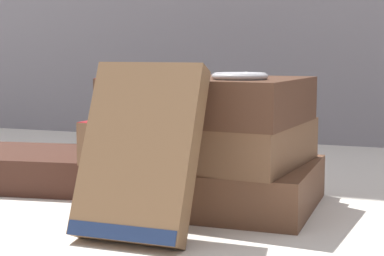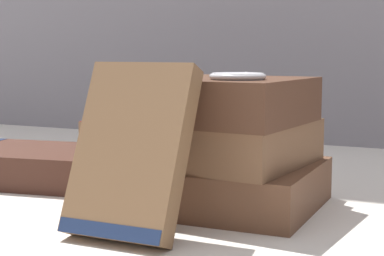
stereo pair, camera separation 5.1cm
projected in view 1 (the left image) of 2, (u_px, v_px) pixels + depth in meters
name	position (u px, v px, depth m)	size (l,w,h in m)	color
ground_plane	(189.00, 206.00, 0.64)	(3.00, 3.00, 0.00)	silver
book_flat_bottom	(208.00, 183.00, 0.65)	(0.20, 0.17, 0.04)	brown
book_flat_middle	(197.00, 140.00, 0.65)	(0.21, 0.17, 0.04)	brown
book_flat_top	(205.00, 99.00, 0.63)	(0.19, 0.16, 0.04)	#4C2D1E
book_side_left	(24.00, 168.00, 0.74)	(0.21, 0.16, 0.04)	#422319
book_leaning_front	(144.00, 158.00, 0.52)	(0.10, 0.08, 0.15)	brown
pocket_watch	(240.00, 76.00, 0.59)	(0.05, 0.06, 0.01)	silver
reading_glasses	(196.00, 172.00, 0.81)	(0.10, 0.07, 0.00)	#ADADB2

